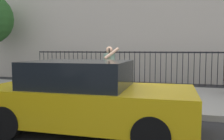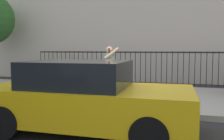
{
  "view_description": "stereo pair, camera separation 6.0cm",
  "coord_description": "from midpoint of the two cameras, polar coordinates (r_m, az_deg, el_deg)",
  "views": [
    {
      "loc": [
        1.59,
        -5.96,
        1.69
      ],
      "look_at": [
        -0.52,
        1.39,
        1.04
      ],
      "focal_mm": 38.83,
      "sensor_mm": 36.0,
      "label": 1
    },
    {
      "loc": [
        1.64,
        -5.94,
        1.69
      ],
      "look_at": [
        -0.52,
        1.39,
        1.04
      ],
      "focal_mm": 38.83,
      "sensor_mm": 36.0,
      "label": 2
    }
  ],
  "objects": [
    {
      "name": "ground_plane",
      "position": [
        6.39,
        0.78,
        -10.43
      ],
      "size": [
        60.0,
        60.0,
        0.0
      ],
      "primitive_type": "plane",
      "color": "#28282B"
    },
    {
      "name": "iron_fence",
      "position": [
        11.98,
        8.21,
        1.62
      ],
      "size": [
        12.03,
        0.04,
        1.6
      ],
      "color": "black",
      "rests_on": "ground"
    },
    {
      "name": "taxi_yellow",
      "position": [
        5.04,
        -6.38,
        -6.42
      ],
      "size": [
        4.25,
        1.96,
        1.45
      ],
      "color": "yellow",
      "rests_on": "ground"
    },
    {
      "name": "sidewalk",
      "position": [
        8.46,
        4.71,
        -6.13
      ],
      "size": [
        28.0,
        4.4,
        0.15
      ],
      "primitive_type": "cube",
      "color": "#9E9B93",
      "rests_on": "ground"
    },
    {
      "name": "pedestrian_on_phone",
      "position": [
        7.4,
        -0.95,
        0.26
      ],
      "size": [
        0.64,
        0.71,
        1.63
      ],
      "color": "tan",
      "rests_on": "sidewalk"
    }
  ]
}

